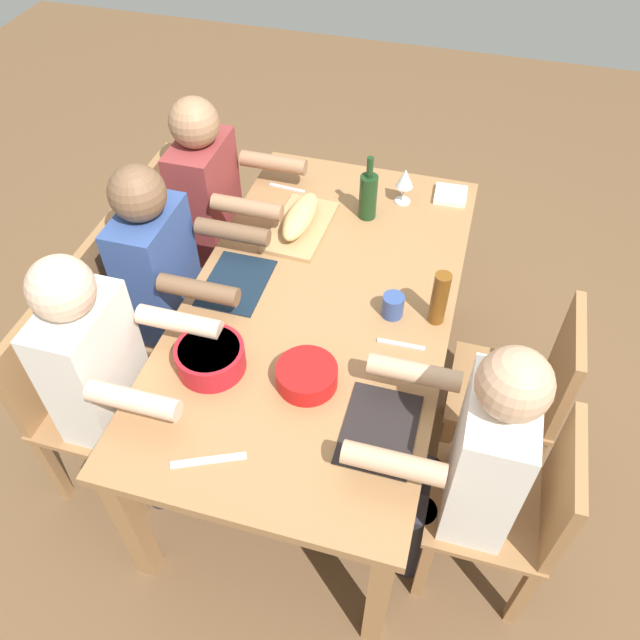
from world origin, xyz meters
TOP-DOWN VIEW (x-y plane):
  - ground_plane at (0.00, 0.00)m, footprint 8.00×8.00m
  - dining_table at (0.00, 0.00)m, footprint 1.83×0.99m
  - chair_near_right at (0.50, -0.82)m, footprint 0.40×0.40m
  - diner_near_right at (0.50, -0.63)m, footprint 0.41×0.53m
  - chair_near_left at (-0.50, -0.82)m, footprint 0.40×0.40m
  - diner_near_left at (-0.50, -0.63)m, footprint 0.41×0.53m
  - chair_far_center at (0.00, 0.82)m, footprint 0.40×0.40m
  - chair_near_center at (0.00, -0.82)m, footprint 0.40×0.40m
  - diner_near_center at (0.00, -0.63)m, footprint 0.41×0.53m
  - chair_far_right at (0.50, 0.82)m, footprint 0.40×0.40m
  - diner_far_right at (0.50, 0.63)m, footprint 0.41×0.53m
  - serving_bowl_pasta at (0.41, -0.27)m, footprint 0.23×0.23m
  - serving_bowl_fruit at (0.39, 0.06)m, footprint 0.21×0.21m
  - cutting_board at (-0.39, -0.19)m, footprint 0.41×0.24m
  - bread_loaf at (-0.39, -0.19)m, footprint 0.32×0.12m
  - wine_bottle at (-0.55, 0.06)m, footprint 0.08×0.08m
  - beer_bottle at (-0.02, 0.43)m, footprint 0.06×0.06m
  - wine_glass at (-0.69, 0.19)m, footprint 0.08×0.08m
  - fork_near_left at (-0.64, -0.34)m, footprint 0.03×0.17m
  - cup_far_center at (-0.00, 0.28)m, footprint 0.08×0.08m
  - fork_far_center at (0.14, 0.34)m, footprint 0.02×0.17m
  - placemat_near_center at (0.00, -0.34)m, footprint 0.32×0.23m
  - placemat_far_right at (0.50, 0.34)m, footprint 0.32×0.23m
  - carving_knife at (0.75, -0.14)m, footprint 0.12×0.22m
  - napkin_stack at (-0.78, 0.39)m, footprint 0.15×0.15m

SIDE VIEW (x-z plane):
  - ground_plane at x=0.00m, z-range 0.00..0.00m
  - chair_near_right at x=0.50m, z-range 0.06..0.91m
  - chair_near_left at x=-0.50m, z-range 0.06..0.91m
  - chair_far_center at x=0.00m, z-range 0.06..0.91m
  - chair_near_center at x=0.00m, z-range 0.06..0.91m
  - chair_far_right at x=0.50m, z-range 0.06..0.91m
  - dining_table at x=0.00m, z-range 0.29..1.03m
  - diner_near_right at x=0.50m, z-range 0.10..1.30m
  - diner_near_left at x=-0.50m, z-range 0.10..1.30m
  - diner_near_center at x=0.00m, z-range 0.10..1.30m
  - diner_far_right at x=0.50m, z-range 0.10..1.30m
  - placemat_near_center at x=0.00m, z-range 0.74..0.75m
  - placemat_far_right at x=0.50m, z-range 0.74..0.75m
  - fork_near_left at x=-0.64m, z-range 0.74..0.75m
  - fork_far_center at x=0.14m, z-range 0.74..0.75m
  - carving_knife at x=0.75m, z-range 0.74..0.75m
  - cutting_board at x=-0.39m, z-range 0.74..0.76m
  - napkin_stack at x=-0.78m, z-range 0.74..0.76m
  - serving_bowl_fruit at x=0.39m, z-range 0.75..0.82m
  - cup_far_center at x=0.00m, z-range 0.74..0.83m
  - serving_bowl_pasta at x=0.41m, z-range 0.75..0.84m
  - bread_loaf at x=-0.39m, z-range 0.76..0.85m
  - wine_bottle at x=-0.55m, z-range 0.70..0.99m
  - beer_bottle at x=-0.02m, z-range 0.74..0.96m
  - wine_glass at x=-0.69m, z-range 0.77..0.94m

